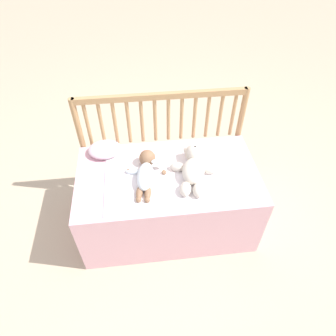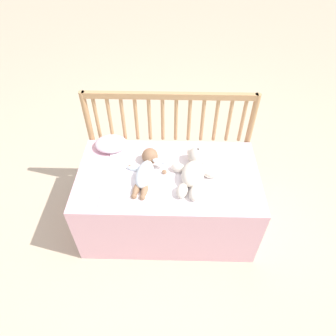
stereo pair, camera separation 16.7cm
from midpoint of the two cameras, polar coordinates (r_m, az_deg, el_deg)
ground_plane at (r=2.08m, az=-2.38°, el=-10.09°), size 12.00×12.00×0.00m
crib_mattress at (r=1.89m, az=-2.58°, el=-6.09°), size 1.05×0.59×0.46m
crib_rail at (r=1.89m, az=-3.72°, el=7.84°), size 1.05×0.04×0.80m
blanket at (r=1.69m, az=-2.53°, el=-2.14°), size 0.73×0.46×0.01m
teddy_bear at (r=1.70m, az=2.10°, el=0.06°), size 0.28×0.37×0.11m
baby at (r=1.69m, az=-7.07°, el=-0.80°), size 0.25×0.35×0.10m
small_pillow at (r=1.89m, az=-14.45°, el=3.36°), size 0.20×0.17×0.06m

